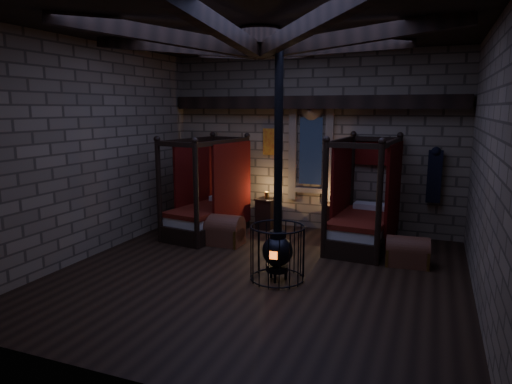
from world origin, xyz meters
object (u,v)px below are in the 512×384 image
(trunk_left, at_px, (222,231))
(bed_right, at_px, (363,220))
(bed_left, at_px, (208,211))
(trunk_right, at_px, (407,252))
(stove, at_px, (278,247))

(trunk_left, bearing_deg, bed_right, 18.75)
(bed_left, relative_size, trunk_left, 2.48)
(bed_left, xyz_separation_m, bed_right, (3.53, 0.33, 0.01))
(bed_right, relative_size, trunk_left, 2.50)
(bed_left, xyz_separation_m, trunk_right, (4.50, -0.62, -0.30))
(trunk_right, height_order, stove, stove)
(bed_left, distance_m, bed_right, 3.55)
(bed_right, bearing_deg, stove, -108.24)
(bed_left, height_order, stove, stove)
(bed_left, height_order, trunk_left, bed_left)
(trunk_left, relative_size, stove, 0.23)
(trunk_left, bearing_deg, trunk_right, 0.25)
(trunk_left, distance_m, stove, 2.41)
(bed_left, bearing_deg, trunk_right, 1.03)
(bed_left, distance_m, stove, 3.32)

